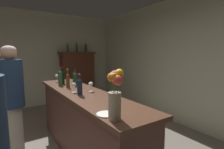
{
  "coord_description": "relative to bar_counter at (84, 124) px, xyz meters",
  "views": [
    {
      "loc": [
        -0.59,
        -1.95,
        1.58
      ],
      "look_at": [
        1.09,
        0.61,
        1.19
      ],
      "focal_mm": 27.16,
      "sensor_mm": 36.0,
      "label": 1
    }
  ],
  "objects": [
    {
      "name": "cheese_plate",
      "position": [
        -0.2,
        -1.0,
        0.51
      ],
      "size": [
        0.18,
        0.18,
        0.01
      ],
      "primitive_type": "cylinder",
      "color": "white",
      "rests_on": "bar_counter"
    },
    {
      "name": "wine_glass_mid",
      "position": [
        0.11,
        -0.04,
        0.61
      ],
      "size": [
        0.07,
        0.07,
        0.14
      ],
      "color": "white",
      "rests_on": "bar_counter"
    },
    {
      "name": "wine_bottle_rose",
      "position": [
        -0.04,
        0.85,
        0.63
      ],
      "size": [
        0.07,
        0.07,
        0.31
      ],
      "color": "black",
      "rests_on": "bar_counter"
    },
    {
      "name": "wall_right",
      "position": [
        2.33,
        -0.34,
        0.88
      ],
      "size": [
        0.12,
        7.0,
        2.79
      ],
      "primitive_type": "cube",
      "color": "#B1B396",
      "rests_on": "ground"
    },
    {
      "name": "flower_arrangement",
      "position": [
        -0.2,
        -1.14,
        0.73
      ],
      "size": [
        0.14,
        0.14,
        0.44
      ],
      "color": "tan",
      "rests_on": "bar_counter"
    },
    {
      "name": "bar_counter",
      "position": [
        0.0,
        0.0,
        0.0
      ],
      "size": [
        0.6,
        2.71,
        1.01
      ],
      "color": "brown",
      "rests_on": "ground"
    },
    {
      "name": "wine_glass_front",
      "position": [
        -0.12,
        0.04,
        0.6
      ],
      "size": [
        0.06,
        0.06,
        0.15
      ],
      "color": "white",
      "rests_on": "bar_counter"
    },
    {
      "name": "wine_bottle_chardonnay",
      "position": [
        0.09,
        0.53,
        0.63
      ],
      "size": [
        0.08,
        0.08,
        0.29
      ],
      "color": "#1C3B1F",
      "rests_on": "bar_counter"
    },
    {
      "name": "display_cabinet",
      "position": [
        1.06,
        2.86,
        0.34
      ],
      "size": [
        1.12,
        0.41,
        1.62
      ],
      "color": "#4A2418",
      "rests_on": "ground"
    },
    {
      "name": "wine_bottle_malbec",
      "position": [
        -0.12,
        0.72,
        0.65
      ],
      "size": [
        0.07,
        0.07,
        0.32
      ],
      "color": "#275329",
      "rests_on": "bar_counter"
    },
    {
      "name": "display_bottle_center",
      "position": [
        1.37,
        2.86,
        1.25
      ],
      "size": [
        0.07,
        0.07,
        0.31
      ],
      "color": "#1E341F",
      "rests_on": "display_cabinet"
    },
    {
      "name": "wine_bottle_pinot",
      "position": [
        -0.11,
        -0.15,
        0.63
      ],
      "size": [
        0.07,
        0.07,
        0.29
      ],
      "color": "#192236",
      "rests_on": "bar_counter"
    },
    {
      "name": "wine_bottle_merlot",
      "position": [
        -0.07,
        0.45,
        0.63
      ],
      "size": [
        0.06,
        0.06,
        0.31
      ],
      "color": "#4E3016",
      "rests_on": "bar_counter"
    },
    {
      "name": "wall_back",
      "position": [
        -0.39,
        3.16,
        0.88
      ],
      "size": [
        5.44,
        0.12,
        2.79
      ],
      "primitive_type": "cube",
      "color": "#B3B199",
      "rests_on": "ground"
    },
    {
      "name": "display_bottle_left",
      "position": [
        0.76,
        2.86,
        1.23
      ],
      "size": [
        0.07,
        0.07,
        0.28
      ],
      "color": "#2E452A",
      "rests_on": "display_cabinet"
    },
    {
      "name": "patron_in_navy",
      "position": [
        -0.89,
        0.38,
        0.43
      ],
      "size": [
        0.31,
        0.31,
        1.68
      ],
      "rotation": [
        0.0,
        0.0,
        -0.59
      ],
      "color": "#A8A495",
      "rests_on": "ground"
    },
    {
      "name": "display_bottle_midleft",
      "position": [
        1.06,
        2.86,
        1.26
      ],
      "size": [
        0.06,
        0.06,
        0.34
      ],
      "color": "#2B4828",
      "rests_on": "display_cabinet"
    },
    {
      "name": "wine_glass_rear",
      "position": [
        -0.06,
        1.14,
        0.61
      ],
      "size": [
        0.07,
        0.07,
        0.15
      ],
      "color": "white",
      "rests_on": "bar_counter"
    }
  ]
}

